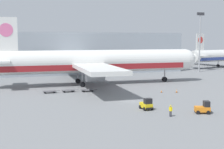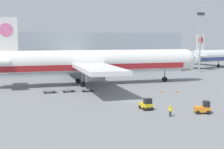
# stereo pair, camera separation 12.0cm
# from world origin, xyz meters

# --- Properties ---
(ground_plane) EXTENTS (400.00, 400.00, 0.00)m
(ground_plane) POSITION_xyz_m (0.00, 0.00, 0.00)
(ground_plane) COLOR slate
(terminal_building) EXTENTS (90.00, 18.20, 14.00)m
(terminal_building) POSITION_xyz_m (-6.05, 55.04, 6.99)
(terminal_building) COLOR #9EA8B2
(terminal_building) RESTS_ON ground_plane
(light_mast) EXTENTS (2.80, 0.50, 21.22)m
(light_mast) POSITION_xyz_m (43.84, 41.73, 12.41)
(light_mast) COLOR #9EA0A5
(light_mast) RESTS_ON ground_plane
(airplane_main) EXTENTS (58.10, 48.30, 17.00)m
(airplane_main) POSITION_xyz_m (-0.84, 23.70, 5.84)
(airplane_main) COLOR white
(airplane_main) RESTS_ON ground_plane
(baggage_tug_foreground) EXTENTS (2.77, 2.33, 2.00)m
(baggage_tug_foreground) POSITION_xyz_m (7.36, -12.83, 0.88)
(baggage_tug_foreground) COLOR orange
(baggage_tug_foreground) RESTS_ON ground_plane
(baggage_tug_mid) EXTENTS (1.72, 2.51, 2.00)m
(baggage_tug_mid) POSITION_xyz_m (-0.06, -7.44, 0.88)
(baggage_tug_mid) COLOR yellow
(baggage_tug_mid) RESTS_ON ground_plane
(baggage_dolly_lead) EXTENTS (3.72, 1.56, 0.48)m
(baggage_dolly_lead) POSITION_xyz_m (-13.31, 14.21, 0.39)
(baggage_dolly_lead) COLOR #56565B
(baggage_dolly_lead) RESTS_ON ground_plane
(baggage_dolly_second) EXTENTS (3.72, 1.56, 0.48)m
(baggage_dolly_second) POSITION_xyz_m (-9.15, 14.17, 0.39)
(baggage_dolly_second) COLOR #56565B
(baggage_dolly_second) RESTS_ON ground_plane
(baggage_dolly_third) EXTENTS (3.72, 1.56, 0.48)m
(baggage_dolly_third) POSITION_xyz_m (-4.94, 13.36, 0.39)
(baggage_dolly_third) COLOR #56565B
(baggage_dolly_third) RESTS_ON ground_plane
(ground_crew_near) EXTENTS (0.38, 0.50, 1.82)m
(ground_crew_near) POSITION_xyz_m (1.35, -13.02, 1.08)
(ground_crew_near) COLOR black
(ground_crew_near) RESTS_ON ground_plane
(traffic_cone_near) EXTENTS (0.40, 0.40, 0.79)m
(traffic_cone_near) POSITION_xyz_m (13.48, 5.71, 0.39)
(traffic_cone_near) COLOR black
(traffic_cone_near) RESTS_ON ground_plane
(traffic_cone_far) EXTENTS (0.40, 0.40, 0.56)m
(traffic_cone_far) POSITION_xyz_m (10.36, 6.95, 0.27)
(traffic_cone_far) COLOR black
(traffic_cone_far) RESTS_ON ground_plane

